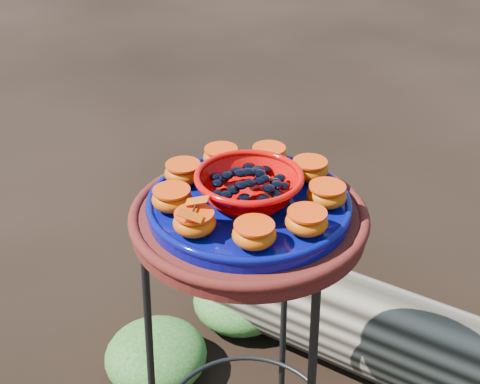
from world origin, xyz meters
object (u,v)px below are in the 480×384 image
at_px(plant_stand, 247,361).
at_px(cobalt_plate, 249,205).
at_px(driftwood_log, 470,367).
at_px(red_bowl, 249,187).
at_px(terracotta_saucer, 249,219).

relative_size(plant_stand, cobalt_plate, 1.90).
xyz_separation_m(plant_stand, cobalt_plate, (0.00, 0.00, 0.40)).
xyz_separation_m(plant_stand, driftwood_log, (0.44, 0.42, -0.22)).
bearing_deg(cobalt_plate, red_bowl, 0.00).
bearing_deg(plant_stand, driftwood_log, 43.37).
xyz_separation_m(terracotta_saucer, cobalt_plate, (0.00, 0.00, 0.03)).
bearing_deg(terracotta_saucer, cobalt_plate, 0.00).
bearing_deg(cobalt_plate, plant_stand, 0.00).
bearing_deg(cobalt_plate, driftwood_log, 43.37).
height_order(plant_stand, driftwood_log, plant_stand).
xyz_separation_m(terracotta_saucer, red_bowl, (0.00, 0.00, 0.07)).
bearing_deg(plant_stand, red_bowl, 0.00).
xyz_separation_m(cobalt_plate, driftwood_log, (0.44, 0.42, -0.61)).
bearing_deg(driftwood_log, red_bowl, -136.63).
relative_size(terracotta_saucer, driftwood_log, 0.30).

